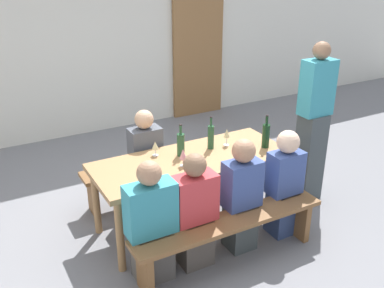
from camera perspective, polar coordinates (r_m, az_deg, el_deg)
name	(u,v)px	position (r m, az deg, el deg)	size (l,w,h in m)	color
ground_plane	(192,224)	(4.65, 0.00, -10.22)	(24.00, 24.00, 0.00)	slate
back_wall	(89,25)	(6.79, -13.04, 14.66)	(14.00, 0.20, 3.20)	silver
wooden_door	(198,53)	(7.43, 0.78, 11.65)	(0.90, 0.06, 2.10)	olive
tasting_table	(192,166)	(4.31, 0.00, -2.84)	(1.92, 0.78, 0.75)	#9E7247
bench_near	(230,229)	(3.97, 4.89, -10.82)	(1.82, 0.30, 0.45)	brown
bench_far	(162,167)	(5.01, -3.81, -2.99)	(1.82, 0.30, 0.45)	brown
wine_bottle_0	(211,136)	(4.44, 2.43, 0.97)	(0.06, 0.06, 0.34)	#234C2D
wine_bottle_1	(181,144)	(4.29, -1.45, 0.00)	(0.07, 0.07, 0.33)	#234C2D
wine_bottle_2	(266,135)	(4.53, 9.46, 1.12)	(0.08, 0.08, 0.35)	#143319
wine_glass_0	(227,134)	(4.53, 4.48, 1.31)	(0.06, 0.06, 0.18)	silver
wine_glass_1	(155,146)	(4.31, -4.74, -0.26)	(0.07, 0.07, 0.15)	silver
wine_glass_2	(183,155)	(4.08, -1.16, -1.36)	(0.07, 0.07, 0.17)	silver
seated_guest_near_0	(151,226)	(3.71, -5.24, -10.39)	(0.42, 0.24, 1.10)	#4E4A46
seated_guest_near_1	(195,214)	(3.87, 0.34, -8.94)	(0.38, 0.24, 1.07)	#4D453E
seated_guest_near_2	(241,197)	(4.08, 6.35, -6.80)	(0.34, 0.24, 1.10)	#3A4141
seated_guest_near_3	(284,185)	(4.35, 11.74, -5.15)	(0.32, 0.24, 1.09)	navy
seated_guest_far_0	(146,162)	(4.71, -5.92, -2.36)	(0.33, 0.24, 1.12)	navy
standing_host	(313,126)	(4.93, 15.25, 2.22)	(0.34, 0.24, 1.76)	#3E4649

